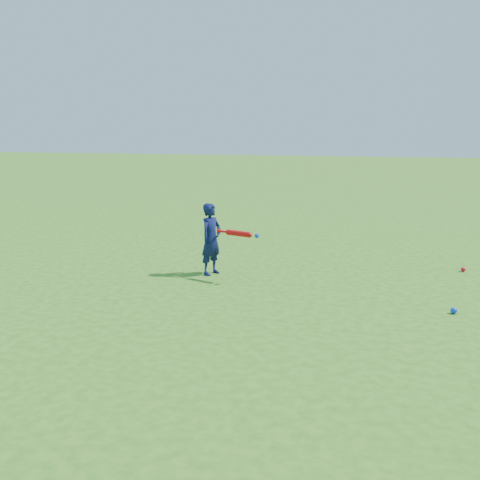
# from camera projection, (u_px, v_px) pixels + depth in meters

# --- Properties ---
(ground) EXTENTS (80.00, 80.00, 0.00)m
(ground) POSITION_uv_depth(u_px,v_px,m) (246.00, 270.00, 7.94)
(ground) COLOR #33711B
(ground) RESTS_ON ground
(child) EXTENTS (0.36, 0.44, 1.03)m
(child) POSITION_uv_depth(u_px,v_px,m) (211.00, 239.00, 7.62)
(child) COLOR #0F1546
(child) RESTS_ON ground
(ground_ball_red) EXTENTS (0.07, 0.07, 0.07)m
(ground_ball_red) POSITION_uv_depth(u_px,v_px,m) (463.00, 269.00, 7.85)
(ground_ball_red) COLOR red
(ground_ball_red) RESTS_ON ground
(ground_ball_blue) EXTENTS (0.07, 0.07, 0.07)m
(ground_ball_blue) POSITION_uv_depth(u_px,v_px,m) (454.00, 311.00, 6.02)
(ground_ball_blue) COLOR #0D3AE1
(ground_ball_blue) RESTS_ON ground
(bat_swing) EXTENTS (0.66, 0.25, 0.08)m
(bat_swing) POSITION_uv_depth(u_px,v_px,m) (240.00, 234.00, 7.26)
(bat_swing) COLOR red
(bat_swing) RESTS_ON ground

